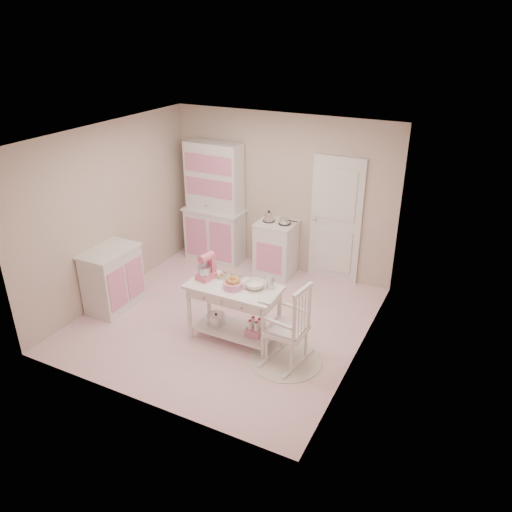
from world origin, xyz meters
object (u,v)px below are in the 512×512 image
(rocking_chair, at_px, (287,323))
(bread_basket, at_px, (233,285))
(stove, at_px, (276,248))
(base_cabinet, at_px, (113,279))
(hutch, at_px, (214,203))
(stand_mixer, at_px, (206,267))
(work_table, at_px, (234,313))

(rocking_chair, distance_m, bread_basket, 0.84)
(rocking_chair, height_order, bread_basket, rocking_chair)
(stove, relative_size, base_cabinet, 1.00)
(base_cabinet, bearing_deg, bread_basket, 0.32)
(hutch, xyz_separation_m, bread_basket, (1.52, -2.08, -0.19))
(rocking_chair, bearing_deg, stand_mixer, -177.70)
(stove, bearing_deg, stand_mixer, -93.46)
(stand_mixer, bearing_deg, rocking_chair, 4.51)
(work_table, xyz_separation_m, stand_mixer, (-0.42, 0.02, 0.57))
(work_table, height_order, bread_basket, bread_basket)
(rocking_chair, xyz_separation_m, work_table, (-0.80, 0.13, -0.15))
(rocking_chair, bearing_deg, hutch, 146.01)
(stove, distance_m, work_table, 2.00)
(base_cabinet, height_order, stand_mixer, stand_mixer)
(base_cabinet, bearing_deg, stove, 50.50)
(hutch, distance_m, rocking_chair, 3.19)
(hutch, relative_size, bread_basket, 8.32)
(base_cabinet, relative_size, stand_mixer, 2.71)
(rocking_chair, height_order, work_table, rocking_chair)
(base_cabinet, bearing_deg, stand_mixer, 2.97)
(work_table, bearing_deg, base_cabinet, -178.23)
(base_cabinet, bearing_deg, rocking_chair, -1.32)
(work_table, height_order, stand_mixer, stand_mixer)
(base_cabinet, bearing_deg, work_table, 1.77)
(rocking_chair, bearing_deg, work_table, -179.80)
(base_cabinet, bearing_deg, hutch, 77.06)
(stand_mixer, distance_m, bread_basket, 0.46)
(rocking_chair, bearing_deg, stove, 126.75)
(base_cabinet, xyz_separation_m, work_table, (1.98, 0.06, -0.06))
(stand_mixer, bearing_deg, hutch, 129.60)
(work_table, relative_size, bread_basket, 4.80)
(base_cabinet, height_order, work_table, base_cabinet)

